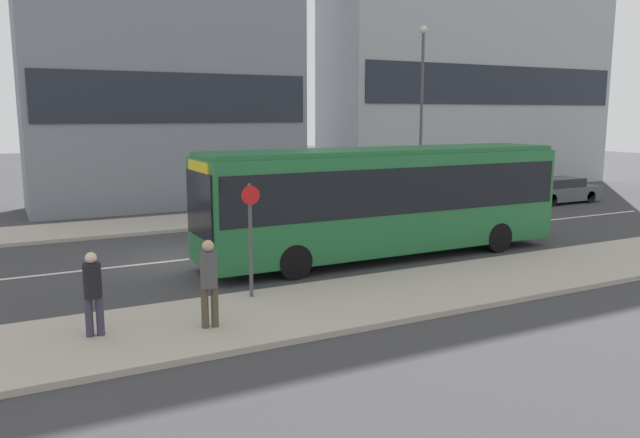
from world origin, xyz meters
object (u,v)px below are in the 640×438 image
object	(u,v)px
pedestrian_near_stop	(93,289)
bus_stop_sign	(251,231)
street_lamp	(422,100)
parked_car_0	(476,197)
city_bus	(385,195)
pedestrian_down_pavement	(209,278)
parked_car_1	(558,191)

from	to	relation	value
pedestrian_near_stop	bus_stop_sign	bearing A→B (deg)	24.49
pedestrian_near_stop	street_lamp	bearing A→B (deg)	43.68
parked_car_0	bus_stop_sign	size ratio (longest dim) A/B	1.71
pedestrian_near_stop	street_lamp	distance (m)	20.42
street_lamp	city_bus	bearing A→B (deg)	-132.15
city_bus	street_lamp	distance (m)	11.26
parked_car_0	bus_stop_sign	distance (m)	16.66
pedestrian_down_pavement	bus_stop_sign	distance (m)	2.30
parked_car_0	pedestrian_near_stop	bearing A→B (deg)	-152.11
pedestrian_down_pavement	bus_stop_sign	xyz separation A→B (m)	(1.53, 1.62, 0.54)
bus_stop_sign	street_lamp	bearing A→B (deg)	39.82
bus_stop_sign	parked_car_1	bearing A→B (deg)	23.48
bus_stop_sign	pedestrian_near_stop	bearing A→B (deg)	-163.74
city_bus	pedestrian_down_pavement	distance (m)	8.10
parked_car_1	pedestrian_near_stop	world-z (taller)	pedestrian_near_stop
parked_car_1	bus_stop_sign	xyz separation A→B (m)	(-19.77, -8.59, 1.10)
parked_car_1	pedestrian_down_pavement	size ratio (longest dim) A/B	2.40
city_bus	parked_car_1	world-z (taller)	city_bus
city_bus	bus_stop_sign	world-z (taller)	city_bus
parked_car_1	bus_stop_sign	distance (m)	21.58
pedestrian_down_pavement	parked_car_0	bearing A→B (deg)	-140.55
parked_car_0	street_lamp	bearing A→B (deg)	128.58
street_lamp	parked_car_1	bearing A→B (deg)	-15.37
pedestrian_down_pavement	city_bus	bearing A→B (deg)	-142.05
parked_car_1	street_lamp	distance (m)	8.62
city_bus	parked_car_0	size ratio (longest dim) A/B	2.54
city_bus	parked_car_1	distance (m)	15.67
bus_stop_sign	city_bus	bearing A→B (deg)	25.08
parked_car_1	pedestrian_down_pavement	xyz separation A→B (m)	(-21.30, -10.21, 0.56)
pedestrian_near_stop	pedestrian_down_pavement	world-z (taller)	pedestrian_down_pavement
bus_stop_sign	parked_car_0	bearing A→B (deg)	30.55
pedestrian_near_stop	bus_stop_sign	world-z (taller)	bus_stop_sign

